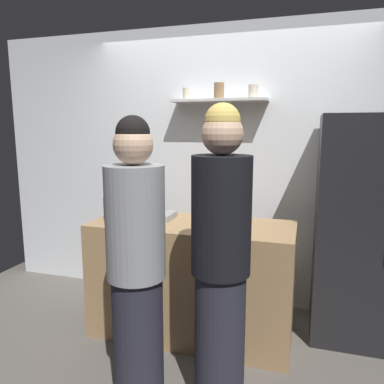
{
  "coord_description": "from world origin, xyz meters",
  "views": [
    {
      "loc": [
        0.71,
        -2.2,
        1.67
      ],
      "look_at": [
        -0.12,
        0.52,
        1.18
      ],
      "focal_mm": 34.64,
      "sensor_mm": 36.0,
      "label": 1
    }
  ],
  "objects_px": {
    "baking_pan": "(154,215)",
    "wine_bottle_dark_glass": "(108,207)",
    "person_grey_hoodie": "(136,269)",
    "refrigerator": "(357,230)",
    "water_bottle_plastic": "(144,211)",
    "person_blonde": "(221,263)",
    "wine_bottle_green_glass": "(217,217)",
    "utensil_holder": "(123,218)"
  },
  "relations": [
    {
      "from": "wine_bottle_green_glass",
      "to": "person_grey_hoodie",
      "type": "relative_size",
      "value": 0.17
    },
    {
      "from": "utensil_holder",
      "to": "water_bottle_plastic",
      "type": "xyz_separation_m",
      "value": [
        0.17,
        0.02,
        0.06
      ]
    },
    {
      "from": "baking_pan",
      "to": "wine_bottle_dark_glass",
      "type": "xyz_separation_m",
      "value": [
        -0.33,
        -0.16,
        0.08
      ]
    },
    {
      "from": "refrigerator",
      "to": "person_grey_hoodie",
      "type": "distance_m",
      "value": 1.78
    },
    {
      "from": "baking_pan",
      "to": "person_grey_hoodie",
      "type": "height_order",
      "value": "person_grey_hoodie"
    },
    {
      "from": "utensil_holder",
      "to": "water_bottle_plastic",
      "type": "bearing_deg",
      "value": 6.22
    },
    {
      "from": "baking_pan",
      "to": "person_grey_hoodie",
      "type": "bearing_deg",
      "value": -72.88
    },
    {
      "from": "water_bottle_plastic",
      "to": "person_blonde",
      "type": "bearing_deg",
      "value": -37.3
    },
    {
      "from": "baking_pan",
      "to": "person_blonde",
      "type": "relative_size",
      "value": 0.19
    },
    {
      "from": "wine_bottle_dark_glass",
      "to": "person_grey_hoodie",
      "type": "distance_m",
      "value": 1.01
    },
    {
      "from": "water_bottle_plastic",
      "to": "person_blonde",
      "type": "relative_size",
      "value": 0.14
    },
    {
      "from": "utensil_holder",
      "to": "person_blonde",
      "type": "relative_size",
      "value": 0.12
    },
    {
      "from": "refrigerator",
      "to": "water_bottle_plastic",
      "type": "relative_size",
      "value": 6.85
    },
    {
      "from": "refrigerator",
      "to": "wine_bottle_dark_glass",
      "type": "xyz_separation_m",
      "value": [
        -1.94,
        -0.42,
        0.15
      ]
    },
    {
      "from": "refrigerator",
      "to": "baking_pan",
      "type": "relative_size",
      "value": 5.22
    },
    {
      "from": "baking_pan",
      "to": "wine_bottle_green_glass",
      "type": "relative_size",
      "value": 1.12
    },
    {
      "from": "refrigerator",
      "to": "utensil_holder",
      "type": "bearing_deg",
      "value": -162.81
    },
    {
      "from": "baking_pan",
      "to": "person_blonde",
      "type": "xyz_separation_m",
      "value": [
        0.76,
        -0.81,
        -0.05
      ]
    },
    {
      "from": "baking_pan",
      "to": "wine_bottle_green_glass",
      "type": "bearing_deg",
      "value": -21.51
    },
    {
      "from": "refrigerator",
      "to": "wine_bottle_dark_glass",
      "type": "relative_size",
      "value": 5.91
    },
    {
      "from": "refrigerator",
      "to": "wine_bottle_dark_glass",
      "type": "distance_m",
      "value": 1.99
    },
    {
      "from": "refrigerator",
      "to": "person_blonde",
      "type": "distance_m",
      "value": 1.37
    },
    {
      "from": "wine_bottle_green_glass",
      "to": "person_grey_hoodie",
      "type": "bearing_deg",
      "value": -113.87
    },
    {
      "from": "wine_bottle_green_glass",
      "to": "baking_pan",
      "type": "bearing_deg",
      "value": 158.49
    },
    {
      "from": "person_grey_hoodie",
      "to": "refrigerator",
      "type": "bearing_deg",
      "value": 166.61
    },
    {
      "from": "baking_pan",
      "to": "utensil_holder",
      "type": "distance_m",
      "value": 0.31
    },
    {
      "from": "water_bottle_plastic",
      "to": "wine_bottle_dark_glass",
      "type": "bearing_deg",
      "value": 164.94
    },
    {
      "from": "baking_pan",
      "to": "person_grey_hoodie",
      "type": "xyz_separation_m",
      "value": [
        0.29,
        -0.94,
        -0.09
      ]
    },
    {
      "from": "water_bottle_plastic",
      "to": "person_grey_hoodie",
      "type": "relative_size",
      "value": 0.15
    },
    {
      "from": "utensil_holder",
      "to": "wine_bottle_green_glass",
      "type": "distance_m",
      "value": 0.74
    },
    {
      "from": "wine_bottle_dark_glass",
      "to": "person_blonde",
      "type": "relative_size",
      "value": 0.17
    },
    {
      "from": "wine_bottle_dark_glass",
      "to": "utensil_holder",
      "type": "bearing_deg",
      "value": -30.86
    },
    {
      "from": "wine_bottle_green_glass",
      "to": "person_blonde",
      "type": "distance_m",
      "value": 0.61
    },
    {
      "from": "person_grey_hoodie",
      "to": "utensil_holder",
      "type": "bearing_deg",
      "value": -113.1
    },
    {
      "from": "utensil_holder",
      "to": "wine_bottle_green_glass",
      "type": "relative_size",
      "value": 0.72
    },
    {
      "from": "baking_pan",
      "to": "person_blonde",
      "type": "distance_m",
      "value": 1.11
    },
    {
      "from": "wine_bottle_dark_glass",
      "to": "person_grey_hoodie",
      "type": "bearing_deg",
      "value": -51.46
    },
    {
      "from": "person_grey_hoodie",
      "to": "wine_bottle_green_glass",
      "type": "bearing_deg",
      "value": -169.64
    },
    {
      "from": "wine_bottle_green_glass",
      "to": "person_grey_hoodie",
      "type": "distance_m",
      "value": 0.79
    },
    {
      "from": "wine_bottle_green_glass",
      "to": "utensil_holder",
      "type": "bearing_deg",
      "value": -176.85
    },
    {
      "from": "utensil_holder",
      "to": "person_blonde",
      "type": "distance_m",
      "value": 1.04
    },
    {
      "from": "baking_pan",
      "to": "utensil_holder",
      "type": "bearing_deg",
      "value": -116.02
    }
  ]
}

